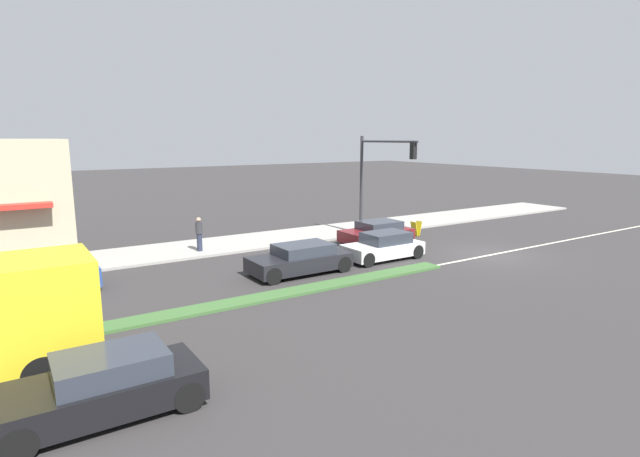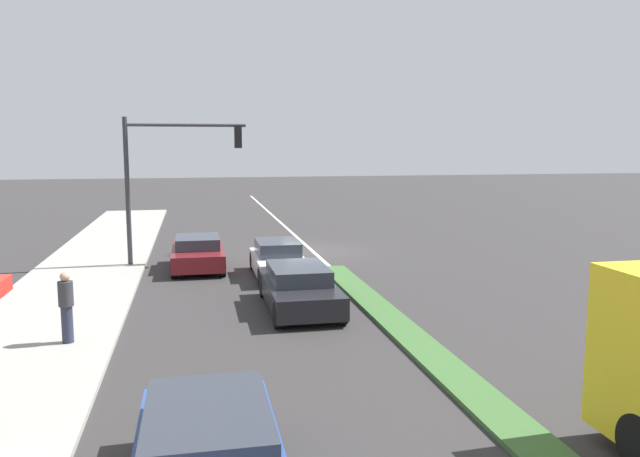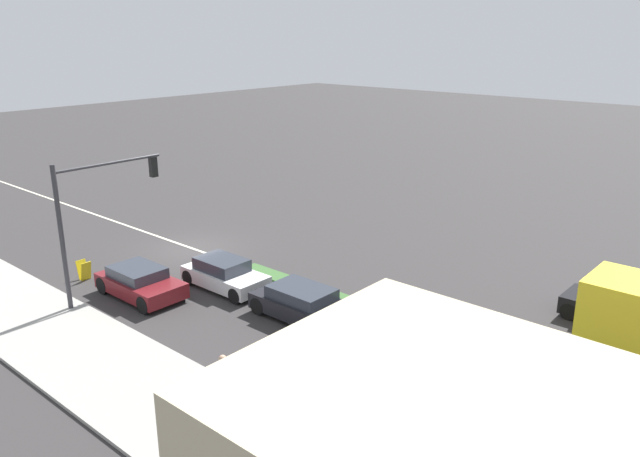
% 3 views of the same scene
% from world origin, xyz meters
% --- Properties ---
extents(ground_plane, '(160.00, 160.00, 0.00)m').
position_xyz_m(ground_plane, '(0.00, 18.00, 0.00)').
color(ground_plane, '#333030').
extents(lane_marking_center, '(0.16, 60.00, 0.01)m').
position_xyz_m(lane_marking_center, '(0.00, 0.00, 0.00)').
color(lane_marking_center, beige).
rests_on(lane_marking_center, ground).
extents(traffic_signal_main, '(4.59, 0.34, 5.60)m').
position_xyz_m(traffic_signal_main, '(6.12, 2.23, 3.90)').
color(traffic_signal_main, '#333338').
rests_on(traffic_signal_main, sidewalk_right).
extents(pedestrian, '(0.34, 0.34, 1.67)m').
position_xyz_m(pedestrian, '(8.06, 11.82, 1.00)').
color(pedestrian, '#282D42').
rests_on(pedestrian, sidewalk_right).
extents(warning_aframe_sign, '(0.45, 0.53, 0.84)m').
position_xyz_m(warning_aframe_sign, '(5.56, -0.28, 0.43)').
color(warning_aframe_sign, yellow).
rests_on(warning_aframe_sign, ground).
extents(sedan_maroon, '(1.92, 3.84, 1.23)m').
position_xyz_m(sedan_maroon, '(5.00, 3.11, 0.61)').
color(sedan_maroon, maroon).
rests_on(sedan_maroon, ground).
extents(van_white, '(1.74, 3.80, 1.28)m').
position_xyz_m(van_white, '(2.20, 5.02, 0.61)').
color(van_white, silver).
rests_on(van_white, ground).
extents(sedan_dark, '(1.91, 4.25, 1.24)m').
position_xyz_m(sedan_dark, '(2.20, 9.55, 0.61)').
color(sedan_dark, black).
rests_on(sedan_dark, ground).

